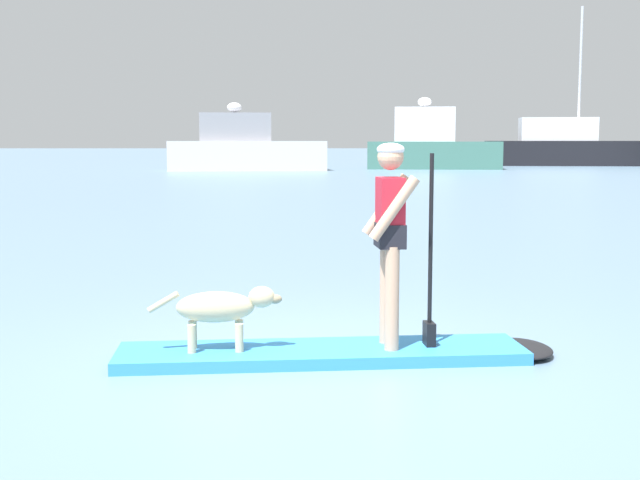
# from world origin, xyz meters

# --- Properties ---
(ground_plane) EXTENTS (400.00, 400.00, 0.00)m
(ground_plane) POSITION_xyz_m (0.00, 0.00, 0.00)
(ground_plane) COLOR slate
(paddleboard) EXTENTS (3.77, 1.04, 0.10)m
(paddleboard) POSITION_xyz_m (0.23, 0.02, 0.05)
(paddleboard) COLOR #338CD8
(paddleboard) RESTS_ON ground_plane
(person_paddler) EXTENTS (0.62, 0.50, 1.72)m
(person_paddler) POSITION_xyz_m (0.59, 0.05, 1.10)
(person_paddler) COLOR tan
(person_paddler) RESTS_ON paddleboard
(dog) EXTENTS (1.12, 0.27, 0.53)m
(dog) POSITION_xyz_m (-0.83, -0.07, 0.45)
(dog) COLOR #CCB78C
(dog) RESTS_ON paddleboard
(moored_boat_port) EXTENTS (10.03, 4.61, 4.19)m
(moored_boat_port) POSITION_xyz_m (-4.22, 45.80, 1.35)
(moored_boat_port) COLOR silver
(moored_boat_port) RESTS_ON ground_plane
(moored_boat_far_starboard) EXTENTS (8.91, 4.16, 4.66)m
(moored_boat_far_starboard) POSITION_xyz_m (7.87, 48.64, 1.51)
(moored_boat_far_starboard) COLOR #3F7266
(moored_boat_far_starboard) RESTS_ON ground_plane
(moored_boat_center) EXTENTS (12.44, 4.29, 11.56)m
(moored_boat_center) POSITION_xyz_m (18.95, 55.60, 1.37)
(moored_boat_center) COLOR black
(moored_boat_center) RESTS_ON ground_plane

